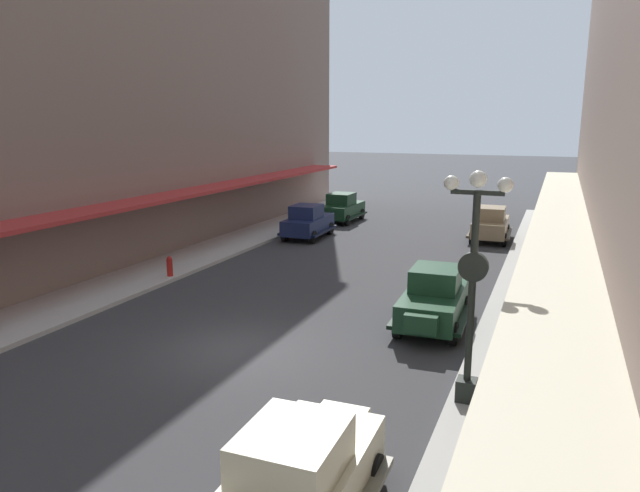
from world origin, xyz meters
name	(u,v)px	position (x,y,z in m)	size (l,w,h in m)	color
ground_plane	(240,350)	(0.00, 0.00, 0.00)	(200.00, 200.00, 0.00)	#38383A
sidewalk_left	(40,315)	(-7.50, 0.00, 0.07)	(3.00, 60.00, 0.15)	#B7B5AD
sidewalk_right	(520,393)	(7.50, 0.00, 0.07)	(3.00, 60.00, 0.15)	#B7B5AD
parked_car_0	(434,297)	(4.63, 4.01, 0.94)	(2.27, 4.31, 1.84)	#193D23
parked_car_1	(298,476)	(4.59, -6.16, 0.94)	(2.20, 4.28, 1.84)	beige
parked_car_2	(491,223)	(4.74, 18.58, 0.94)	(2.24, 4.30, 1.84)	#997F5B
parked_car_3	(342,207)	(-4.66, 21.24, 0.94)	(2.19, 4.28, 1.84)	#193D23
parked_car_4	(308,221)	(-4.60, 15.54, 0.94)	(2.25, 4.30, 1.84)	#19234C
lamp_post_with_clock	(473,279)	(6.40, -0.99, 2.99)	(1.42, 0.44, 5.16)	black
fire_hydrant	(170,266)	(-6.35, 5.47, 0.56)	(0.24, 0.24, 0.82)	#B21E19
pedestrian_0	(567,229)	(8.54, 17.90, 1.01)	(0.36, 0.28, 1.67)	#4C4238
pedestrian_1	(566,236)	(8.46, 15.87, 0.99)	(0.36, 0.24, 1.64)	#4C4238
pedestrian_2	(573,427)	(8.54, -3.08, 1.01)	(0.36, 0.28, 1.67)	slate
pedestrian_3	(554,387)	(8.19, -1.48, 1.01)	(0.36, 0.28, 1.67)	slate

